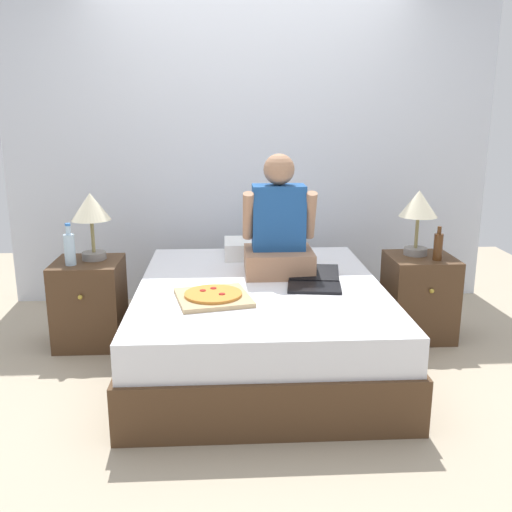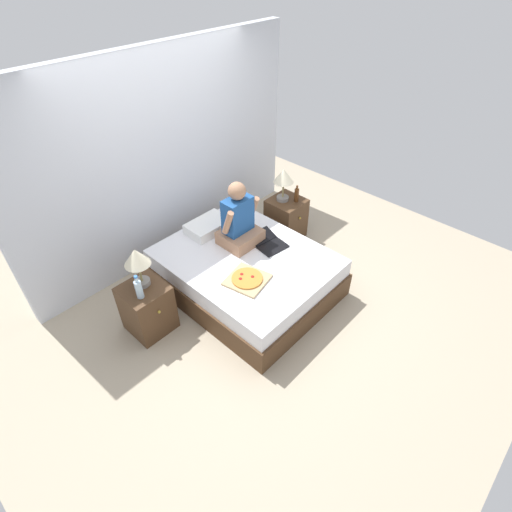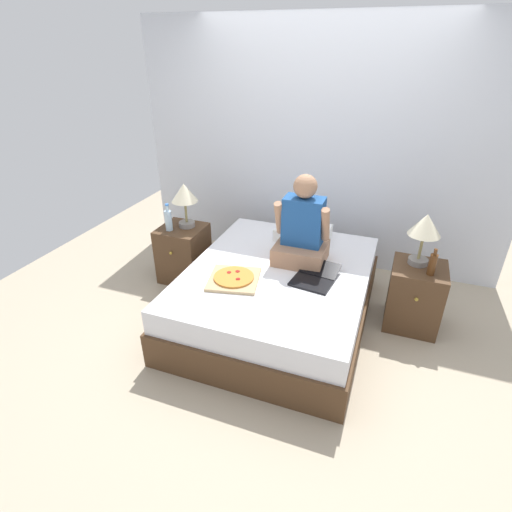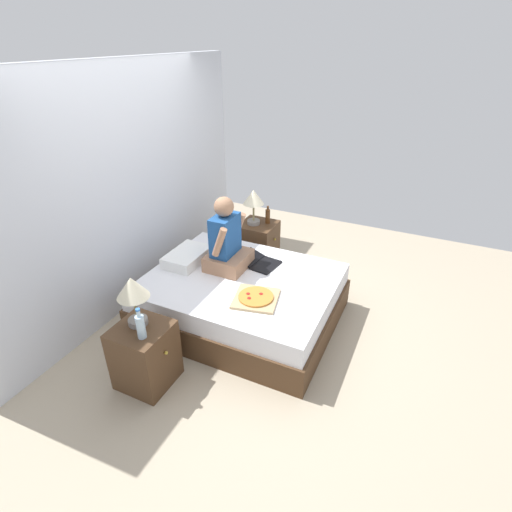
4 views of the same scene
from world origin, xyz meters
TOP-DOWN VIEW (x-y plane):
  - ground_plane at (0.00, 0.00)m, footprint 5.92×5.92m
  - wall_back at (0.00, 1.32)m, footprint 3.92×0.12m
  - bed at (0.00, 0.00)m, footprint 1.54×1.92m
  - nightstand_left at (-1.14, 0.34)m, footprint 0.44×0.47m
  - lamp_on_left_nightstand at (-1.10, 0.39)m, footprint 0.26×0.26m
  - water_bottle at (-1.22, 0.25)m, footprint 0.07×0.07m
  - nightstand_right at (1.14, 0.34)m, footprint 0.44×0.47m
  - lamp_on_right_nightstand at (1.11, 0.39)m, footprint 0.26×0.26m
  - beer_bottle at (1.21, 0.24)m, footprint 0.06×0.06m
  - pillow at (0.04, 0.68)m, footprint 0.52×0.34m
  - person_seated at (0.14, 0.23)m, footprint 0.47×0.40m
  - laptop at (0.33, -0.06)m, footprint 0.37×0.45m
  - pizza_box at (-0.29, -0.30)m, footprint 0.48×0.48m

SIDE VIEW (x-z plane):
  - ground_plane at x=0.00m, z-range 0.00..0.00m
  - bed at x=0.00m, z-range 0.00..0.51m
  - nightstand_left at x=-1.14m, z-range 0.00..0.58m
  - nightstand_right at x=1.14m, z-range 0.00..0.58m
  - pizza_box at x=-0.29m, z-range 0.51..0.55m
  - laptop at x=0.33m, z-range 0.50..0.57m
  - pillow at x=0.04m, z-range 0.51..0.63m
  - beer_bottle at x=1.21m, z-range 0.56..0.79m
  - water_bottle at x=-1.22m, z-range 0.55..0.83m
  - person_seated at x=0.14m, z-range 0.41..1.19m
  - lamp_on_left_nightstand at x=-1.10m, z-range 0.68..1.13m
  - lamp_on_right_nightstand at x=1.11m, z-range 0.68..1.13m
  - wall_back at x=0.00m, z-range 0.00..2.50m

